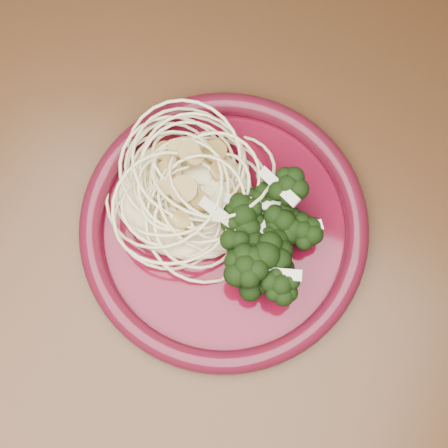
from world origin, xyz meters
The scene contains 6 objects.
dining_table centered at (0.00, 0.00, 0.65)m, with size 1.20×0.80×0.75m.
dinner_plate centered at (0.07, -0.07, 0.76)m, with size 0.34×0.34×0.02m.
spaghetti_pile centered at (0.03, -0.06, 0.77)m, with size 0.14×0.12×0.03m, color beige.
scallop_cluster centered at (0.03, -0.06, 0.81)m, with size 0.13×0.13×0.04m, color #A2823B, non-canonical shape.
broccoli_pile centered at (0.13, -0.08, 0.78)m, with size 0.09×0.15×0.05m, color black.
onion_garnish centered at (0.13, -0.08, 0.81)m, with size 0.06×0.10×0.05m, color beige, non-canonical shape.
Camera 1 is at (0.13, -0.21, 1.36)m, focal length 50.00 mm.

